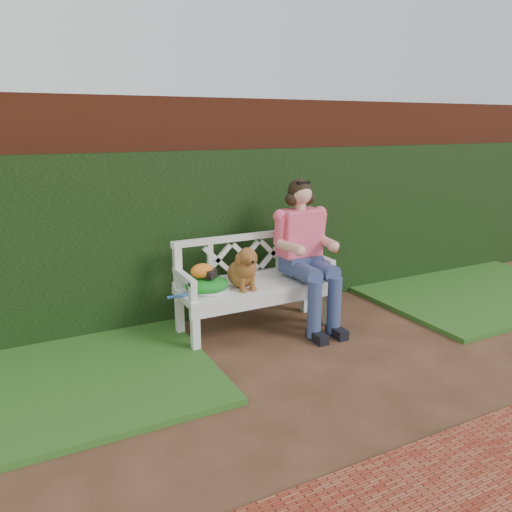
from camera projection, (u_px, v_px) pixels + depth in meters
name	position (u px, v px, depth m)	size (l,w,h in m)	color
ground	(361.00, 366.00, 4.15)	(60.00, 60.00, 0.00)	#3C2417
brick_wall	(257.00, 203.00, 5.50)	(10.00, 0.30, 2.20)	maroon
ivy_hedge	(266.00, 229.00, 5.37)	(10.00, 0.18, 1.70)	#254617
grass_left	(40.00, 381.00, 3.85)	(2.60, 2.00, 0.05)	#265D20
grass_right	(473.00, 290.00, 5.97)	(2.60, 2.00, 0.05)	#265D20
garden_bench	(256.00, 307.00, 4.81)	(1.58, 0.60, 0.48)	white
seated_woman	(302.00, 253.00, 4.89)	(0.61, 0.81, 1.44)	#F45060
dog	(243.00, 266.00, 4.57)	(0.27, 0.37, 0.41)	brown
tennis_racket	(209.00, 291.00, 4.48)	(0.61, 0.25, 0.03)	silver
green_bag	(207.00, 284.00, 4.49)	(0.40, 0.31, 0.14)	green
camera_item	(209.00, 273.00, 4.45)	(0.12, 0.09, 0.08)	black
baseball_glove	(202.00, 271.00, 4.44)	(0.21, 0.15, 0.13)	orange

